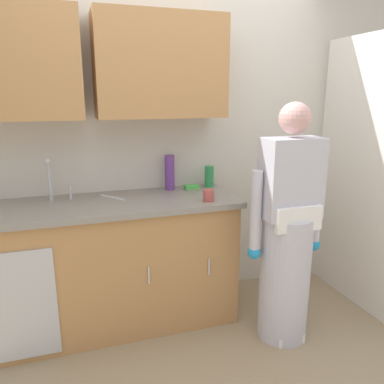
% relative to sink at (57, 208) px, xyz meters
% --- Properties ---
extents(ground_plane, '(9.00, 9.00, 0.00)m').
position_rel_sink_xyz_m(ground_plane, '(0.81, -0.71, -0.93)').
color(ground_plane, '#998466').
extents(kitchen_wall_with_uppers, '(4.80, 0.44, 2.70)m').
position_rel_sink_xyz_m(kitchen_wall_with_uppers, '(0.67, 0.29, 0.55)').
color(kitchen_wall_with_uppers, beige).
rests_on(kitchen_wall_with_uppers, ground).
extents(closet_door_panel, '(0.04, 1.10, 2.10)m').
position_rel_sink_xyz_m(closet_door_panel, '(2.26, -0.31, 0.12)').
color(closet_door_panel, silver).
rests_on(closet_door_panel, ground).
extents(counter_cabinet, '(1.90, 0.62, 0.90)m').
position_rel_sink_xyz_m(counter_cabinet, '(0.26, -0.01, -0.48)').
color(counter_cabinet, '#B27F4C').
rests_on(counter_cabinet, ground).
extents(countertop, '(1.96, 0.66, 0.04)m').
position_rel_sink_xyz_m(countertop, '(0.26, -0.01, -0.01)').
color(countertop, gray).
rests_on(countertop, counter_cabinet).
extents(sink, '(0.50, 0.36, 0.35)m').
position_rel_sink_xyz_m(sink, '(0.00, 0.00, 0.00)').
color(sink, '#B7BABF').
rests_on(sink, counter_cabinet).
extents(person_at_sink, '(0.55, 0.34, 1.62)m').
position_rel_sink_xyz_m(person_at_sink, '(1.45, -0.53, -0.23)').
color(person_at_sink, white).
rests_on(person_at_sink, ground).
extents(bottle_water_short, '(0.08, 0.08, 0.27)m').
position_rel_sink_xyz_m(bottle_water_short, '(0.83, 0.20, 0.15)').
color(bottle_water_short, '#66388C').
rests_on(bottle_water_short, countertop).
extents(bottle_cleaner_spray, '(0.07, 0.07, 0.17)m').
position_rel_sink_xyz_m(bottle_cleaner_spray, '(1.16, 0.19, 0.10)').
color(bottle_cleaner_spray, '#2D8C4C').
rests_on(bottle_cleaner_spray, countertop).
extents(cup_by_sink, '(0.08, 0.08, 0.08)m').
position_rel_sink_xyz_m(cup_by_sink, '(1.00, -0.21, 0.06)').
color(cup_by_sink, '#B24C47').
rests_on(cup_by_sink, countertop).
extents(knife_on_counter, '(0.17, 0.20, 0.01)m').
position_rel_sink_xyz_m(knife_on_counter, '(0.38, 0.09, 0.02)').
color(knife_on_counter, silver).
rests_on(knife_on_counter, countertop).
extents(sponge, '(0.11, 0.07, 0.03)m').
position_rel_sink_xyz_m(sponge, '(1.01, 0.17, 0.03)').
color(sponge, '#4CBF4C').
rests_on(sponge, countertop).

